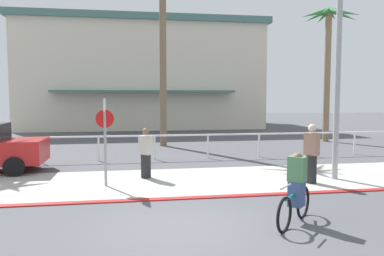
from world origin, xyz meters
TOP-DOWN VIEW (x-y plane):
  - ground_plane at (0.00, 10.00)m, footprint 80.00×80.00m
  - sidewalk_strip at (0.00, 4.20)m, footprint 44.00×4.00m
  - curb_paint at (0.00, 2.20)m, footprint 44.00×0.24m
  - building_backdrop at (0.19, 27.84)m, footprint 19.89×13.09m
  - rail_fence at (0.00, 8.50)m, footprint 27.27×0.08m
  - stop_sign_bike_lane at (-1.73, 3.91)m, footprint 0.52×0.56m
  - streetlight_curb at (5.38, 3.50)m, footprint 0.24×2.54m
  - palm_tree_2 at (0.77, 12.93)m, footprint 3.51×3.28m
  - palm_tree_3 at (10.33, 13.36)m, footprint 3.46×3.10m
  - cyclist_teal_0 at (2.33, -0.07)m, footprint 1.31×1.35m
  - pedestrian_0 at (-0.53, 4.85)m, footprint 0.47×0.46m
  - pedestrian_1 at (4.35, 3.29)m, footprint 0.44×0.48m

SIDE VIEW (x-z plane):
  - ground_plane at x=0.00m, z-range 0.00..0.00m
  - sidewalk_strip at x=0.00m, z-range 0.00..0.02m
  - curb_paint at x=0.00m, z-range 0.00..0.03m
  - cyclist_teal_0 at x=2.33m, z-range -0.06..1.44m
  - pedestrian_0 at x=-0.53m, z-range -0.07..1.55m
  - rail_fence at x=0.00m, z-range 0.32..1.36m
  - pedestrian_1 at x=4.35m, z-range -0.06..1.74m
  - stop_sign_bike_lane at x=-1.73m, z-range 0.40..2.96m
  - streetlight_curb at x=5.38m, z-range 0.53..8.03m
  - building_backdrop at x=0.19m, z-range 0.02..8.86m
  - palm_tree_3 at x=10.33m, z-range 1.93..9.61m
  - palm_tree_2 at x=0.77m, z-range 2.48..12.47m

